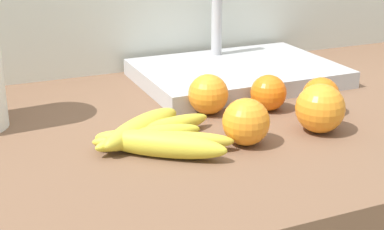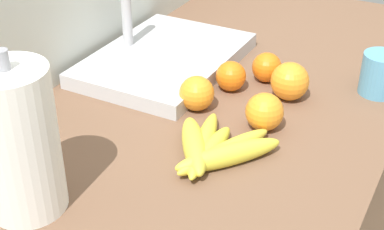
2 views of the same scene
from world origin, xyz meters
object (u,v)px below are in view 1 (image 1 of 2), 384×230
Objects in this scene: banana_bunch at (154,136)px; orange_back_right at (321,96)px; orange_front at (268,93)px; orange_right at (320,108)px; orange_center at (209,94)px; sink_basin at (236,72)px; orange_far_right at (246,122)px.

banana_bunch is 0.33m from orange_back_right.
orange_right is (0.02, -0.13, 0.01)m from orange_front.
sink_basin reaches higher than orange_center.
orange_right is at bearing -49.39° from orange_center.
orange_center is at bearing 165.94° from orange_front.
sink_basin reaches higher than orange_far_right.
orange_center is at bearing 87.71° from orange_far_right.
banana_bunch is 0.53× the size of sink_basin.
orange_back_right is at bearing -23.50° from orange_center.
sink_basin is (0.03, 0.19, -0.01)m from orange_front.
orange_front is at bearing -14.06° from orange_center.
orange_far_right is at bearing -159.72° from orange_back_right.
orange_front is 0.19m from sink_basin.
banana_bunch is 0.15m from orange_far_right.
sink_basin is at bearing 100.10° from orange_back_right.
banana_bunch is 0.28m from orange_right.
sink_basin is (0.01, 0.32, -0.02)m from orange_right.
orange_back_right is 0.82× the size of orange_right.
banana_bunch is at bearing -162.57° from orange_front.
orange_front is 0.11m from orange_center.
orange_center is 0.18× the size of sink_basin.
orange_far_right is 0.14m from orange_right.
orange_center is at bearing 156.50° from orange_back_right.
banana_bunch is at bearing 161.71° from orange_far_right.
orange_far_right is at bearing -115.31° from sink_basin.
orange_back_right is at bearing 53.46° from orange_right.
orange_center reaches higher than orange_front.
banana_bunch is at bearing 170.23° from orange_right.
orange_far_right is 0.35m from sink_basin.
orange_back_right is at bearing -79.90° from sink_basin.
orange_far_right reaches higher than orange_center.
orange_right is (0.27, -0.05, 0.02)m from banana_bunch.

